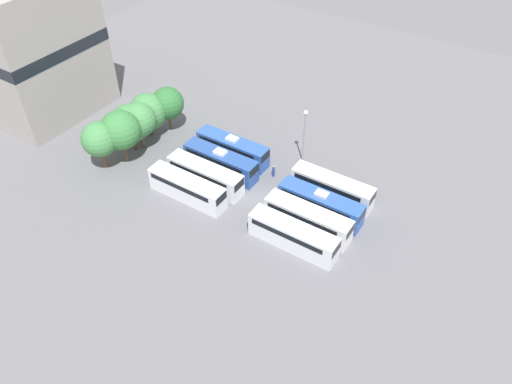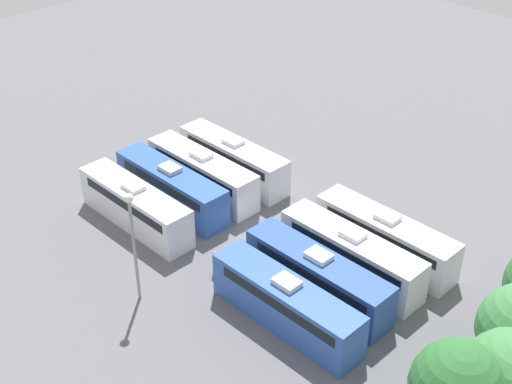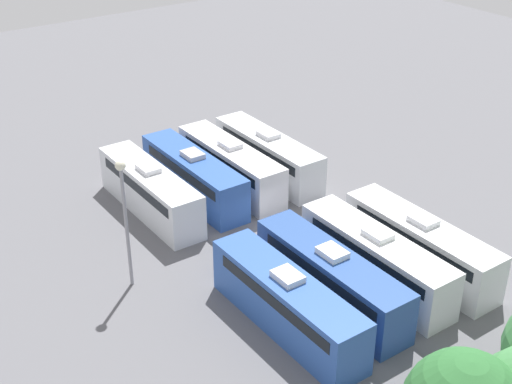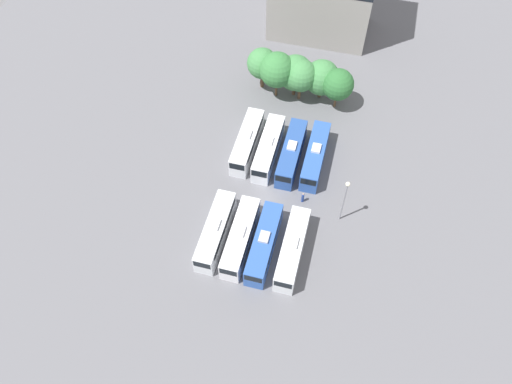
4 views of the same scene
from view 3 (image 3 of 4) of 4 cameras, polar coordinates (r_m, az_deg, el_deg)
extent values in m
plane|color=slate|center=(46.68, 1.63, -3.58)|extent=(117.49, 117.49, 0.00)
cube|color=silver|center=(53.81, 0.97, 2.92)|extent=(2.44, 10.75, 3.17)
cube|color=black|center=(53.24, 1.15, 3.68)|extent=(2.48, 9.14, 0.70)
cube|color=black|center=(57.49, -2.19, 5.59)|extent=(2.15, 0.08, 1.11)
cube|color=silver|center=(53.08, 0.99, 4.64)|extent=(1.20, 1.60, 0.35)
cube|color=silver|center=(52.21, -2.04, 2.07)|extent=(2.44, 10.75, 3.17)
cube|color=black|center=(51.62, -1.90, 2.85)|extent=(2.48, 9.14, 0.70)
cube|color=black|center=(56.00, -5.10, 4.86)|extent=(2.15, 0.08, 1.11)
cube|color=silver|center=(51.46, -2.08, 3.83)|extent=(1.20, 1.60, 0.35)
cube|color=#2D56A8|center=(50.84, -5.00, 1.21)|extent=(2.44, 10.75, 3.17)
cube|color=black|center=(50.24, -4.89, 2.00)|extent=(2.48, 9.14, 0.70)
cube|color=black|center=(54.74, -7.93, 4.12)|extent=(2.15, 0.08, 1.11)
cube|color=#B2B2B7|center=(50.07, -5.09, 3.00)|extent=(1.20, 1.60, 0.35)
cube|color=silver|center=(49.24, -8.46, 0.04)|extent=(2.44, 10.75, 3.17)
cube|color=black|center=(48.62, -8.38, 0.84)|extent=(2.48, 9.14, 0.70)
cube|color=black|center=(53.24, -11.22, 3.11)|extent=(2.15, 0.08, 1.11)
cube|color=silver|center=(48.45, -8.60, 1.88)|extent=(1.20, 1.60, 0.35)
cube|color=silver|center=(43.91, 12.99, -4.20)|extent=(2.44, 10.75, 3.17)
cube|color=black|center=(43.30, 13.37, -3.37)|extent=(2.48, 9.14, 0.70)
cube|color=black|center=(46.60, 8.32, -0.45)|extent=(2.15, 0.08, 1.11)
cube|color=silver|center=(43.01, 13.24, -2.23)|extent=(1.20, 1.60, 0.35)
cube|color=silver|center=(42.09, 9.54, -5.38)|extent=(2.44, 10.75, 3.17)
cube|color=black|center=(41.45, 9.89, -4.52)|extent=(2.48, 9.14, 0.70)
cube|color=black|center=(44.94, 4.91, -1.39)|extent=(2.15, 0.08, 1.11)
cube|color=white|center=(41.15, 9.73, -3.34)|extent=(1.20, 1.60, 0.35)
cube|color=#284C93|center=(40.16, 6.00, -6.93)|extent=(2.44, 10.75, 3.17)
cube|color=black|center=(39.49, 6.32, -6.06)|extent=(2.48, 9.14, 0.70)
cube|color=black|center=(43.15, 1.43, -2.65)|extent=(2.15, 0.08, 1.11)
cube|color=white|center=(39.18, 6.13, -4.83)|extent=(1.20, 1.60, 0.35)
cube|color=#2D56A8|center=(38.16, 2.50, -8.92)|extent=(2.44, 10.75, 3.17)
cube|color=black|center=(37.46, 2.78, -8.04)|extent=(2.48, 9.14, 0.70)
cube|color=black|center=(41.24, -2.02, -4.26)|extent=(2.15, 0.08, 1.11)
cube|color=silver|center=(37.12, 2.56, -6.76)|extent=(1.20, 1.60, 0.35)
cylinder|color=navy|center=(43.39, -2.76, -5.12)|extent=(0.36, 0.36, 1.55)
sphere|color=tan|center=(42.91, -2.79, -4.12)|extent=(0.24, 0.24, 0.24)
cylinder|color=gray|center=(40.84, -10.30, -2.91)|extent=(0.20, 0.20, 7.59)
sphere|color=#EAE5C6|center=(38.96, -10.80, 2.10)|extent=(0.60, 0.60, 0.60)
camera|label=1|loc=(87.73, 16.85, 39.61)|focal=35.00mm
camera|label=2|loc=(8.64, -130.49, 30.59)|focal=50.00mm
camera|label=4|loc=(77.65, -32.41, 49.21)|focal=35.00mm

